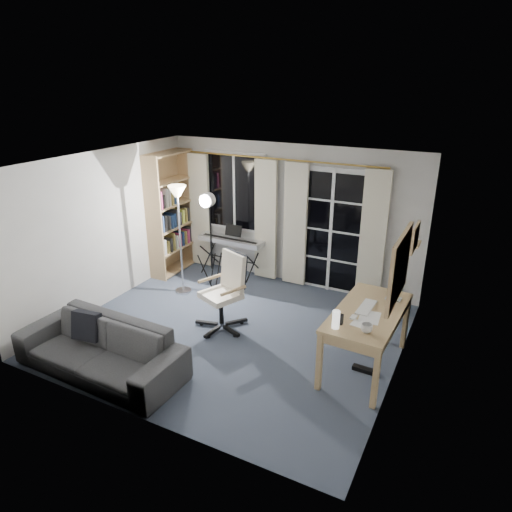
{
  "coord_description": "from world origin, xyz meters",
  "views": [
    {
      "loc": [
        2.88,
        -4.9,
        3.39
      ],
      "look_at": [
        0.19,
        0.35,
        1.07
      ],
      "focal_mm": 32.0,
      "sensor_mm": 36.0,
      "label": 1
    }
  ],
  "objects": [
    {
      "name": "floor",
      "position": [
        0.0,
        0.0,
        -0.01
      ],
      "size": [
        4.5,
        4.0,
        0.02
      ],
      "primitive_type": "cube",
      "color": "#394253",
      "rests_on": "ground"
    },
    {
      "name": "desk",
      "position": [
        1.88,
        0.01,
        0.69
      ],
      "size": [
        0.8,
        1.5,
        0.79
      ],
      "rotation": [
        0.0,
        0.0,
        -0.05
      ],
      "color": "#A68555",
      "rests_on": "floor"
    },
    {
      "name": "mug",
      "position": [
        1.98,
        -0.49,
        0.85
      ],
      "size": [
        0.13,
        0.11,
        0.13
      ],
      "primitive_type": "imported",
      "rotation": [
        0.0,
        0.0,
        -0.05
      ],
      "color": "silver",
      "rests_on": "desk"
    },
    {
      "name": "wall_shelf",
      "position": [
        2.16,
        1.05,
        1.41
      ],
      "size": [
        0.16,
        0.3,
        0.18
      ],
      "color": "tan",
      "rests_on": "floor"
    },
    {
      "name": "studio_light",
      "position": [
        -0.99,
        0.99,
        1.39
      ],
      "size": [
        0.31,
        0.35,
        1.73
      ],
      "rotation": [
        0.0,
        0.0,
        -0.03
      ],
      "color": "black",
      "rests_on": "floor"
    },
    {
      "name": "window",
      "position": [
        -1.05,
        1.97,
        1.5
      ],
      "size": [
        1.2,
        0.08,
        1.4
      ],
      "color": "white",
      "rests_on": "floor"
    },
    {
      "name": "sofa",
      "position": [
        -0.97,
        -1.55,
        0.42
      ],
      "size": [
        2.17,
        0.68,
        0.84
      ],
      "rotation": [
        0.0,
        0.0,
        -0.03
      ],
      "color": "#27282A",
      "rests_on": "floor"
    },
    {
      "name": "desk_clutter",
      "position": [
        1.81,
        -0.22,
        0.62
      ],
      "size": [
        0.49,
        0.89,
        1.0
      ],
      "rotation": [
        0.0,
        0.0,
        -0.05
      ],
      "color": "white",
      "rests_on": "desk"
    },
    {
      "name": "monitor",
      "position": [
        2.08,
        0.46,
        1.08
      ],
      "size": [
        0.19,
        0.57,
        0.49
      ],
      "rotation": [
        0.0,
        0.0,
        -0.05
      ],
      "color": "silver",
      "rests_on": "desk"
    },
    {
      "name": "office_chair",
      "position": [
        -0.15,
        0.13,
        0.65
      ],
      "size": [
        0.77,
        0.78,
        1.11
      ],
      "rotation": [
        0.0,
        0.0,
        -0.39
      ],
      "color": "black",
      "rests_on": "floor"
    },
    {
      "name": "french_door",
      "position": [
        0.75,
        1.97,
        1.03
      ],
      "size": [
        1.32,
        0.09,
        2.11
      ],
      "color": "white",
      "rests_on": "floor"
    },
    {
      "name": "bookshelf",
      "position": [
        -2.13,
        1.42,
        1.04
      ],
      "size": [
        0.36,
        1.02,
        2.2
      ],
      "rotation": [
        0.0,
        0.0,
        0.01
      ],
      "color": "tan",
      "rests_on": "floor"
    },
    {
      "name": "curtains",
      "position": [
        -0.14,
        1.88,
        1.09
      ],
      "size": [
        3.6,
        0.07,
        2.13
      ],
      "color": "gold",
      "rests_on": "floor"
    },
    {
      "name": "torchiere_lamp",
      "position": [
        -1.39,
        0.75,
        1.46
      ],
      "size": [
        0.38,
        0.38,
        1.82
      ],
      "rotation": [
        0.0,
        0.0,
        0.38
      ],
      "color": "#B2B2B7",
      "rests_on": "floor"
    },
    {
      "name": "framed_print",
      "position": [
        2.23,
        0.55,
        1.6
      ],
      "size": [
        0.03,
        0.42,
        0.32
      ],
      "color": "tan",
      "rests_on": "floor"
    },
    {
      "name": "wall_mirror",
      "position": [
        2.22,
        -0.35,
        1.55
      ],
      "size": [
        0.04,
        0.94,
        0.74
      ],
      "color": "tan",
      "rests_on": "floor"
    },
    {
      "name": "keyboard_piano",
      "position": [
        -1.0,
        1.7,
        0.67
      ],
      "size": [
        1.22,
        0.6,
        0.88
      ],
      "rotation": [
        0.0,
        0.0,
        -0.02
      ],
      "color": "black",
      "rests_on": "floor"
    }
  ]
}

